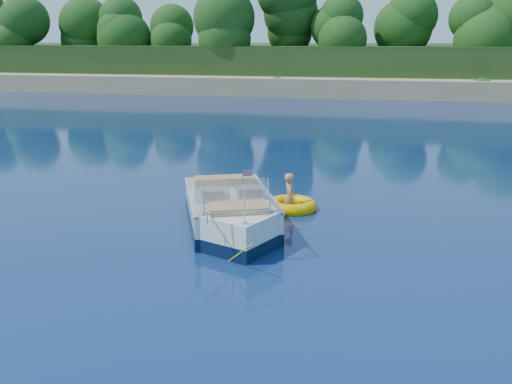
% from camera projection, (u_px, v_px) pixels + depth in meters
% --- Properties ---
extents(ground, '(160.00, 160.00, 0.00)m').
position_uv_depth(ground, '(311.00, 251.00, 12.71)').
color(ground, '#0A1846').
rests_on(ground, ground).
extents(shoreline, '(170.00, 59.00, 6.00)m').
position_uv_depth(shoreline, '(377.00, 69.00, 72.52)').
color(shoreline, '#997D59').
rests_on(shoreline, ground).
extents(treeline, '(150.00, 7.12, 8.19)m').
position_uv_depth(treeline, '(374.00, 28.00, 49.89)').
color(treeline, black).
rests_on(treeline, ground).
extents(motorboat, '(3.38, 5.34, 1.89)m').
position_uv_depth(motorboat, '(231.00, 215.00, 14.11)').
color(motorboat, white).
rests_on(motorboat, ground).
extents(tow_tube, '(1.80, 1.80, 0.38)m').
position_uv_depth(tow_tube, '(291.00, 206.00, 15.85)').
color(tow_tube, '#FFB100').
rests_on(tow_tube, ground).
extents(boy, '(0.53, 0.83, 1.52)m').
position_uv_depth(boy, '(290.00, 209.00, 15.85)').
color(boy, tan).
rests_on(boy, ground).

